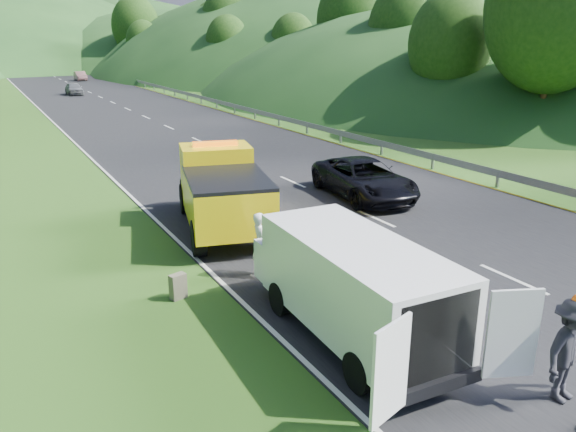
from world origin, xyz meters
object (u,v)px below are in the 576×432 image
tow_truck (222,190)px  worker (562,400)px  passing_suv (363,197)px  white_van (352,283)px  child (345,316)px  woman (261,276)px  suitcase (178,286)px

tow_truck → worker: 11.84m
passing_suv → white_van: bearing=-120.6°
white_van → child: size_ratio=6.97×
white_van → child: 1.57m
woman → passing_suv: woman is taller
woman → suitcase: 2.42m
tow_truck → worker: tow_truck is taller
tow_truck → child: size_ratio=7.41×
tow_truck → white_van: bearing=-78.4°
white_van → passing_suv: bearing=55.0°
white_van → woman: bearing=96.8°
tow_truck → white_van: tow_truck is taller
tow_truck → worker: size_ratio=3.47×
woman → child: (0.71, -2.98, 0.00)m
passing_suv → worker: bearing=-103.8°
white_van → suitcase: (-2.65, 3.58, -0.94)m
tow_truck → passing_suv: (6.46, 0.85, -1.35)m
worker → passing_suv: bearing=60.9°
passing_suv → woman: bearing=-137.6°
child → suitcase: suitcase is taller
suitcase → passing_suv: size_ratio=0.12×
suitcase → passing_suv: 10.83m
white_van → suitcase: size_ratio=9.92×
child → suitcase: (-3.10, 2.75, 0.32)m
woman → child: woman is taller
passing_suv → suitcase: bearing=-143.9°
child → passing_suv: (6.38, 7.99, 0.00)m
woman → suitcase: bearing=104.0°
woman → suitcase: woman is taller
suitcase → passing_suv: bearing=28.9°
suitcase → passing_suv: passing_suv is taller
tow_truck → suitcase: 5.42m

